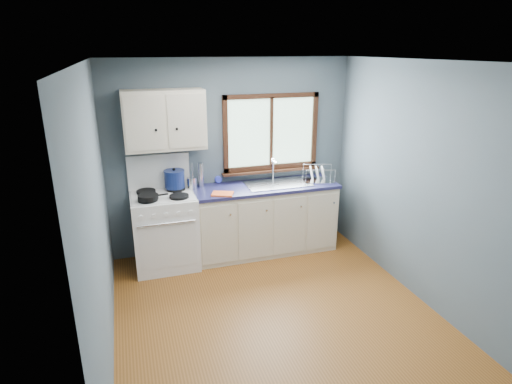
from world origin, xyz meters
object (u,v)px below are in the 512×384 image
object	(u,v)px
thermos	(201,175)
stockpot	(174,179)
base_cabinets	(264,222)
skillet	(148,197)
utensil_crock	(192,183)
gas_range	(165,228)
sink	(278,188)
dish_rack	(318,177)

from	to	relation	value
thermos	stockpot	bearing A→B (deg)	-171.80
base_cabinets	skillet	world-z (taller)	skillet
utensil_crock	stockpot	bearing A→B (deg)	177.52
stockpot	utensil_crock	xyz separation A→B (m)	(0.21, -0.01, -0.07)
skillet	gas_range	bearing A→B (deg)	36.42
skillet	stockpot	xyz separation A→B (m)	(0.35, 0.33, 0.09)
sink	utensil_crock	bearing A→B (deg)	173.38
gas_range	stockpot	xyz separation A→B (m)	(0.17, 0.16, 0.58)
gas_range	dish_rack	size ratio (longest dim) A/B	2.90
base_cabinets	sink	world-z (taller)	sink
base_cabinets	sink	size ratio (longest dim) A/B	2.20
stockpot	thermos	distance (m)	0.34
base_cabinets	gas_range	bearing A→B (deg)	-179.18
utensil_crock	gas_range	bearing A→B (deg)	-159.23
stockpot	utensil_crock	world-z (taller)	utensil_crock
sink	skillet	distance (m)	1.67
thermos	dish_rack	xyz separation A→B (m)	(1.53, -0.22, -0.10)
base_cabinets	skillet	bearing A→B (deg)	-172.45
sink	stockpot	distance (m)	1.34
gas_range	utensil_crock	xyz separation A→B (m)	(0.38, 0.15, 0.50)
stockpot	utensil_crock	distance (m)	0.22
gas_range	stockpot	world-z (taller)	gas_range
gas_range	utensil_crock	bearing A→B (deg)	20.77
base_cabinets	utensil_crock	distance (m)	1.10
skillet	utensil_crock	xyz separation A→B (m)	(0.56, 0.32, 0.01)
thermos	sink	bearing A→B (deg)	-10.76
gas_range	thermos	bearing A→B (deg)	21.78
skillet	thermos	size ratio (longest dim) A/B	1.17
base_cabinets	sink	xyz separation A→B (m)	(0.18, -0.00, 0.45)
gas_range	stockpot	bearing A→B (deg)	41.90
base_cabinets	stockpot	xyz separation A→B (m)	(-1.13, 0.14, 0.66)
gas_range	sink	size ratio (longest dim) A/B	1.62
utensil_crock	thermos	bearing A→B (deg)	24.78
gas_range	skillet	distance (m)	0.55
gas_range	base_cabinets	bearing A→B (deg)	0.82
sink	skillet	world-z (taller)	sink
thermos	dish_rack	world-z (taller)	thermos
stockpot	utensil_crock	size ratio (longest dim) A/B	0.85
base_cabinets	thermos	world-z (taller)	thermos
base_cabinets	utensil_crock	bearing A→B (deg)	172.13
stockpot	utensil_crock	bearing A→B (deg)	-2.48
base_cabinets	dish_rack	world-z (taller)	dish_rack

